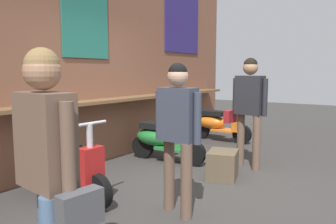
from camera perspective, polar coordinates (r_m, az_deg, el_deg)
The scene contains 9 objects.
ground_plane at distance 4.42m, azimuth 2.96°, elevation -13.21°, with size 26.04×26.04×0.00m, color #383533.
market_stall_facade at distance 5.48m, azimuth -15.48°, elevation 8.92°, with size 9.30×0.61×3.48m.
scooter_red at distance 4.26m, azimuth -17.16°, elevation -8.80°, with size 0.47×1.40×0.97m.
scooter_green at distance 5.73m, azimuth -0.85°, elevation -4.50°, with size 0.49×1.40×0.97m.
scooter_orange at distance 7.50m, azimuth 8.38°, elevation -1.85°, with size 0.46×1.40×0.97m.
shopper_with_handbag at distance 2.16m, azimuth -19.72°, elevation -7.19°, with size 0.30×0.66×1.66m.
shopper_browsing at distance 3.52m, azimuth 1.64°, elevation -1.89°, with size 0.24×0.56×1.61m.
shopper_passing at distance 5.38m, azimuth 13.48°, elevation 1.80°, with size 0.28×0.68×1.73m.
merchandise_crate at distance 4.92m, azimuth 9.24°, elevation -8.78°, with size 0.49×0.39×0.39m, color brown.
Camera 1 is at (-3.55, -2.15, 1.52)m, focal length 36.02 mm.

